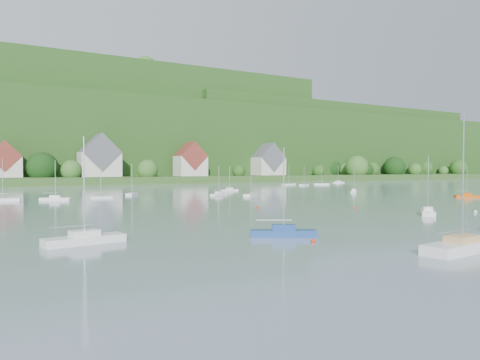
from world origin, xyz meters
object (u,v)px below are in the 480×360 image
object	(u,v)px
near_sailboat_2	(462,245)
near_sailboat_3	(428,212)
near_sailboat_5	(467,196)
near_sailboat_0	(85,238)
near_sailboat_1	(284,232)

from	to	relation	value
near_sailboat_2	near_sailboat_3	size ratio (longest dim) A/B	1.30
near_sailboat_3	near_sailboat_5	world-z (taller)	near_sailboat_3
near_sailboat_0	near_sailboat_2	size ratio (longest dim) A/B	0.85
near_sailboat_2	near_sailboat_5	xyz separation A→B (m)	(61.21, 40.54, -0.11)
near_sailboat_2	near_sailboat_3	bearing A→B (deg)	37.25
near_sailboat_2	near_sailboat_3	xyz separation A→B (m)	(21.62, 19.79, -0.07)
near_sailboat_1	near_sailboat_5	bearing A→B (deg)	51.95
near_sailboat_1	near_sailboat_2	distance (m)	14.93
near_sailboat_1	near_sailboat_0	bearing A→B (deg)	-165.87
near_sailboat_0	near_sailboat_3	world-z (taller)	near_sailboat_0
near_sailboat_3	near_sailboat_5	xyz separation A→B (m)	(39.59, 20.76, -0.03)
near_sailboat_3	near_sailboat_5	bearing A→B (deg)	-12.79
near_sailboat_0	near_sailboat_3	bearing A→B (deg)	-7.43
near_sailboat_2	near_sailboat_5	bearing A→B (deg)	28.31
near_sailboat_1	near_sailboat_3	xyz separation A→B (m)	(28.66, 6.61, -0.00)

